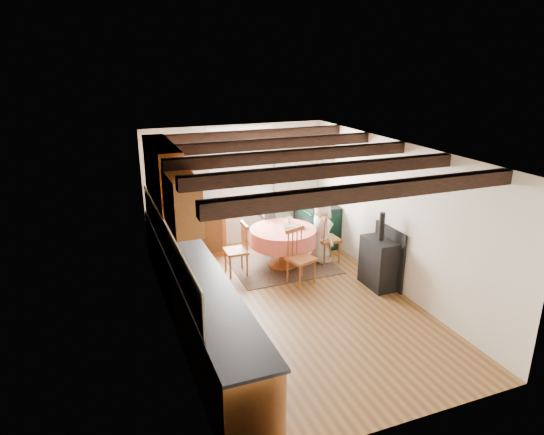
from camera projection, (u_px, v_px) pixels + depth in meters
name	position (u px, v px, depth m)	size (l,w,h in m)	color
floor	(291.00, 303.00, 7.32)	(3.60, 5.50, 0.00)	brown
ceiling	(293.00, 149.00, 6.56)	(3.60, 5.50, 0.00)	white
wall_back	(236.00, 186.00, 9.37)	(3.60, 0.00, 2.40)	silver
wall_front	(407.00, 323.00, 4.51)	(3.60, 0.00, 2.40)	silver
wall_left	(168.00, 247.00, 6.32)	(0.00, 5.50, 2.40)	silver
wall_right	(395.00, 216.00, 7.56)	(0.00, 5.50, 2.40)	silver
beam_a	(372.00, 191.00, 4.82)	(3.60, 0.16, 0.16)	black
beam_b	(326.00, 171.00, 5.70)	(3.60, 0.16, 0.16)	black
beam_c	(293.00, 156.00, 6.59)	(3.60, 0.16, 0.16)	black
beam_d	(267.00, 144.00, 7.47)	(3.60, 0.16, 0.16)	black
beam_e	(247.00, 135.00, 8.35)	(3.60, 0.16, 0.16)	black
splash_left	(166.00, 240.00, 6.59)	(0.02, 4.50, 0.55)	beige
splash_back	(186.00, 191.00, 9.01)	(1.40, 0.02, 0.55)	beige
base_cabinet_left	(193.00, 295.00, 6.67)	(0.60, 5.30, 0.88)	#915520
base_cabinet_back	(189.00, 234.00, 8.98)	(1.30, 0.60, 0.88)	#915520
worktop_left	(193.00, 264.00, 6.53)	(0.64, 5.30, 0.04)	black
worktop_back	(188.00, 211.00, 8.82)	(1.30, 0.64, 0.04)	black
wall_cabinet_glass	(163.00, 172.00, 7.20)	(0.34, 1.80, 0.90)	#915520
wall_cabinet_solid	(182.00, 202.00, 5.89)	(0.34, 0.90, 0.70)	#915520
window_frame	(241.00, 166.00, 9.26)	(1.34, 0.03, 1.54)	white
window_pane	(241.00, 166.00, 9.27)	(1.20, 0.01, 1.40)	white
curtain_left	(200.00, 196.00, 9.05)	(0.35, 0.10, 2.10)	#AABA91
curtain_right	(282.00, 187.00, 9.64)	(0.35, 0.10, 2.10)	#AABA91
curtain_rod	(242.00, 136.00, 8.99)	(0.03, 0.03, 2.00)	black
wall_picture	(328.00, 159.00, 9.42)	(0.04, 0.50, 0.60)	gold
wall_plate	(286.00, 157.00, 9.54)	(0.30, 0.30, 0.02)	silver
rug	(283.00, 265.00, 8.65)	(1.82, 1.42, 0.01)	black
dining_table	(283.00, 248.00, 8.54)	(1.18, 1.18, 0.71)	#EC6F54
chair_near	(301.00, 257.00, 7.84)	(0.41, 0.43, 0.95)	#9C5524
chair_left	(236.00, 249.00, 8.19)	(0.39, 0.41, 0.92)	#9C5524
chair_right	(328.00, 237.00, 8.71)	(0.40, 0.42, 0.94)	#9C5524
aga_range	(316.00, 223.00, 9.55)	(0.61, 0.95, 0.88)	black
cast_iron_stove	(380.00, 250.00, 7.69)	(0.38, 0.64, 1.28)	black
child_far	(268.00, 223.00, 9.07)	(0.44, 0.29, 1.22)	#354047
child_right	(322.00, 231.00, 8.67)	(0.58, 0.38, 1.20)	silver
bowl_a	(300.00, 227.00, 8.46)	(0.20, 0.20, 0.05)	silver
bowl_b	(288.00, 227.00, 8.44)	(0.19, 0.19, 0.06)	silver
cup	(289.00, 220.00, 8.75)	(0.11, 0.11, 0.10)	silver
canister_tall	(178.00, 206.00, 8.66)	(0.12, 0.12, 0.21)	#262628
canister_wide	(193.00, 204.00, 8.84)	(0.16, 0.16, 0.18)	#262628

